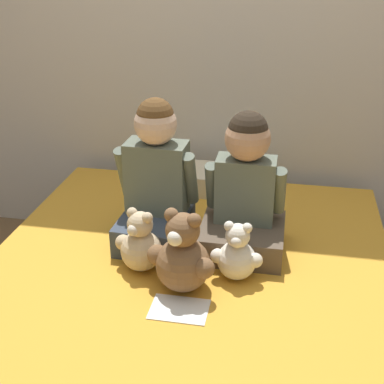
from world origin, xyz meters
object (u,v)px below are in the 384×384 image
Objects in this scene: teddy_bear_between_children at (183,257)px; sign_card at (179,309)px; pillow_at_headboard at (214,180)px; teddy_bear_held_by_right_child at (237,255)px; child_on_left at (156,182)px; child_on_right at (245,193)px; teddy_bear_held_by_left_child at (141,245)px; bed at (186,314)px.

teddy_bear_between_children is 0.19m from sign_card.
teddy_bear_held_by_right_child is at bearing -75.38° from pillow_at_headboard.
child_on_left reaches higher than teddy_bear_between_children.
child_on_left reaches higher than sign_card.
sign_card is at bearing -124.09° from teddy_bear_held_by_right_child.
sign_card is (0.01, -0.13, -0.14)m from teddy_bear_between_children.
teddy_bear_held_by_right_child is at bearing -89.89° from child_on_right.
teddy_bear_held_by_left_child is at bearing -176.58° from teddy_bear_held_by_right_child.
child_on_right is at bearing 47.44° from bed.
child_on_right is 2.28× the size of teddy_bear_held_by_left_child.
child_on_right is 0.42m from teddy_bear_between_children.
teddy_bear_held_by_right_child is at bearing -4.09° from bed.
teddy_bear_held_by_left_child is at bearing -146.65° from child_on_right.
child_on_left reaches higher than bed.
child_on_right is 2.87× the size of sign_card.
pillow_at_headboard is at bearing 106.60° from teddy_bear_held_by_right_child.
child_on_left is 0.60m from sign_card.
bed is 0.83m from pillow_at_headboard.
bed is 5.70× the size of teddy_bear_between_children.
teddy_bear_held_by_right_child is 0.32m from sign_card.
teddy_bear_between_children is at bearing -5.71° from teddy_bear_held_by_left_child.
bed is 9.00× the size of sign_card.
teddy_bear_held_by_left_child is at bearing 131.28° from sign_card.
bed is 2.97× the size of child_on_left.
child_on_left is 1.92× the size of teddy_bear_between_children.
teddy_bear_between_children is at bearing -89.00° from pillow_at_headboard.
teddy_bear_held_by_left_child is at bearing -172.05° from bed.
child_on_right is 1.82× the size of teddy_bear_between_children.
child_on_right is 0.48m from teddy_bear_held_by_left_child.
teddy_bear_held_by_left_child is at bearing -102.28° from pillow_at_headboard.
teddy_bear_between_children reaches higher than sign_card.
teddy_bear_held_by_right_child is 0.22m from teddy_bear_between_children.
child_on_right is at bearing -69.46° from pillow_at_headboard.
bed is at bearing -50.62° from child_on_left.
teddy_bear_held_by_right_child is 0.74× the size of teddy_bear_between_children.
teddy_bear_between_children reaches higher than bed.
child_on_left is 0.38m from child_on_right.
teddy_bear_held_by_right_child is at bearing -30.33° from child_on_left.
teddy_bear_between_children is at bearing -118.53° from child_on_right.
teddy_bear_held_by_right_child is 0.48× the size of pillow_at_headboard.
teddy_bear_held_by_left_child is (-0.38, -0.25, -0.14)m from child_on_right.
bed is at bearing 29.90° from teddy_bear_held_by_left_child.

